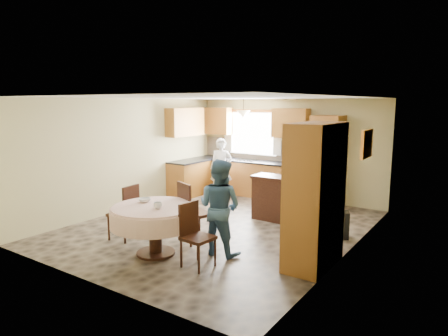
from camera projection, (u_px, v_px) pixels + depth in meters
floor at (220, 227)px, 7.84m from camera, size 5.00×6.00×0.01m
ceiling at (219, 97)px, 7.43m from camera, size 5.00×6.00×0.01m
wall_back at (287, 149)px, 10.08m from camera, size 5.00×0.02×2.50m
wall_front at (88, 193)px, 5.18m from camera, size 5.00×0.02×2.50m
wall_left at (129, 154)px, 9.02m from camera, size 0.02×6.00×2.50m
wall_right at (350, 177)px, 6.25m from camera, size 0.02×6.00×2.50m
window at (253, 133)px, 10.56m from camera, size 1.40×0.03×1.10m
curtain_left at (228, 131)px, 10.93m from camera, size 0.22×0.02×1.15m
curtain_right at (277, 133)px, 10.10m from camera, size 0.22×0.02×1.15m
base_cab_back at (252, 179)px, 10.44m from camera, size 3.30×0.60×0.88m
counter_back at (252, 161)px, 10.36m from camera, size 3.30×0.64×0.04m
base_cab_left at (190, 179)px, 10.45m from camera, size 0.60×1.20×0.88m
counter_left at (190, 161)px, 10.38m from camera, size 0.64×1.20×0.04m
backsplash at (258, 149)px, 10.56m from camera, size 3.30×0.02×0.55m
wall_cab_left at (217, 121)px, 10.98m from camera, size 0.85×0.33×0.72m
wall_cab_right at (291, 123)px, 9.76m from camera, size 0.90×0.33×0.72m
wall_cab_side at (185, 122)px, 10.29m from camera, size 0.33×1.20×0.72m
oven_tower at (327, 162)px, 9.22m from camera, size 0.66×0.62×2.12m
oven_upper at (322, 155)px, 8.93m from camera, size 0.56×0.01×0.45m
oven_lower at (321, 177)px, 9.02m from camera, size 0.56×0.01×0.45m
pendant at (243, 114)px, 10.09m from camera, size 0.36×0.36×0.18m
sideboard at (281, 200)px, 8.16m from camera, size 1.22×0.52×0.86m
space_heater at (338, 225)px, 7.15m from camera, size 0.42×0.37×0.49m
cupboard at (315, 196)px, 5.82m from camera, size 0.56×1.11×2.13m
dining_table at (155, 217)px, 6.32m from camera, size 1.39×1.39×0.80m
chair_left at (127, 210)px, 7.01m from camera, size 0.47×0.47×0.99m
chair_back at (191, 209)px, 6.87m from camera, size 0.60×0.60×1.06m
chair_right at (194, 231)px, 5.88m from camera, size 0.45×0.45×0.95m
framed_picture at (367, 144)px, 6.99m from camera, size 0.06×0.61×0.50m
microwave at (299, 159)px, 9.56m from camera, size 0.62×0.47×0.31m
person_sink at (221, 169)px, 10.00m from camera, size 0.66×0.56×1.53m
person_dining at (220, 207)px, 6.33m from camera, size 0.77×0.60×1.54m
bowl_sideboard at (266, 177)px, 8.28m from camera, size 0.23×0.23×0.05m
bottle_sideboard at (298, 173)px, 7.86m from camera, size 0.15×0.15×0.33m
cup_table at (158, 206)px, 6.12m from camera, size 0.13×0.13×0.10m
bowl_table at (145, 200)px, 6.53m from camera, size 0.24×0.24×0.06m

